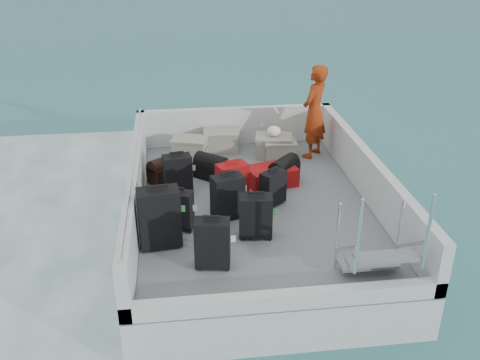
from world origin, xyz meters
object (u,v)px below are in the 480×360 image
object	(u,v)px
suitcase_0	(160,218)
suitcase_7	(273,188)
suitcase_8	(272,176)
crate_1	(221,142)
suitcase_2	(178,174)
crate_2	(273,147)
suitcase_3	(212,244)
suitcase_4	(228,197)
suitcase_6	(256,217)
crate_0	(190,149)
suitcase_1	(179,211)
crate_3	(280,151)
passenger	(314,112)
suitcase_5	(232,183)

from	to	relation	value
suitcase_0	suitcase_7	distance (m)	1.89
suitcase_8	crate_1	size ratio (longest dim) A/B	1.25
suitcase_2	crate_2	xyz separation A→B (m)	(1.72, 1.20, -0.12)
suitcase_3	suitcase_4	bearing A→B (deg)	84.06
suitcase_4	suitcase_6	xyz separation A→B (m)	(0.31, -0.56, -0.02)
suitcase_0	crate_2	distance (m)	3.36
crate_0	suitcase_8	bearing A→B (deg)	-44.34
suitcase_1	suitcase_4	xyz separation A→B (m)	(0.69, 0.24, 0.04)
crate_3	suitcase_3	bearing A→B (deg)	-114.66
suitcase_7	suitcase_4	bearing A→B (deg)	167.26
suitcase_2	suitcase_1	bearing A→B (deg)	-100.36
suitcase_7	suitcase_8	world-z (taller)	suitcase_7
suitcase_4	crate_0	size ratio (longest dim) A/B	1.11
crate_0	crate_1	distance (m)	0.64
crate_1	crate_3	xyz separation A→B (m)	(1.00, -0.50, -0.02)
suitcase_2	suitcase_4	world-z (taller)	suitcase_4
suitcase_2	suitcase_4	bearing A→B (deg)	-62.51
suitcase_2	suitcase_8	xyz separation A→B (m)	(1.48, 0.08, -0.16)
crate_1	suitcase_8	bearing A→B (deg)	-65.89
suitcase_4	crate_3	bearing A→B (deg)	42.50
crate_2	passenger	xyz separation A→B (m)	(0.70, -0.04, 0.64)
suitcase_3	suitcase_6	xyz separation A→B (m)	(0.62, 0.62, -0.02)
suitcase_5	crate_2	distance (m)	1.87
suitcase_1	suitcase_4	size ratio (longest dim) A/B	0.88
passenger	suitcase_0	bearing A→B (deg)	-4.96
suitcase_3	suitcase_2	bearing A→B (deg)	108.97
suitcase_3	suitcase_4	distance (m)	1.21
suitcase_4	passenger	distance (m)	2.73
suitcase_0	suitcase_6	world-z (taller)	suitcase_0
suitcase_6	crate_1	size ratio (longest dim) A/B	1.00
suitcase_2	crate_1	xyz separation A→B (m)	(0.81, 1.57, -0.12)
suitcase_0	crate_1	distance (m)	3.28
suitcase_5	crate_3	world-z (taller)	suitcase_5
crate_0	suitcase_6	bearing A→B (deg)	-74.61
crate_2	suitcase_7	bearing A→B (deg)	-100.76
crate_0	crate_3	size ratio (longest dim) A/B	1.12
crate_1	crate_3	world-z (taller)	crate_1
suitcase_1	suitcase_4	distance (m)	0.73
crate_2	suitcase_8	bearing A→B (deg)	-101.88
suitcase_0	suitcase_3	world-z (taller)	suitcase_0
crate_1	crate_3	bearing A→B (deg)	-26.70
suitcase_3	crate_3	distance (m)	3.45
suitcase_3	suitcase_7	size ratio (longest dim) A/B	1.21
suitcase_6	suitcase_8	bearing A→B (deg)	79.89
suitcase_5	crate_2	size ratio (longest dim) A/B	1.02
suitcase_0	suitcase_6	bearing A→B (deg)	-3.98
suitcase_8	crate_3	xyz separation A→B (m)	(0.33, 0.99, 0.01)
suitcase_5	passenger	bearing A→B (deg)	23.42
suitcase_2	suitcase_3	bearing A→B (deg)	-89.62
crate_0	suitcase_7	bearing A→B (deg)	-58.80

